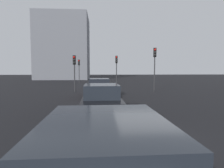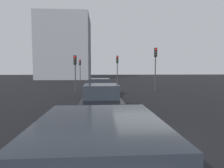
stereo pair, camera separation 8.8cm
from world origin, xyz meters
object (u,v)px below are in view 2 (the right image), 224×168
Objects in this scene: car_maroon_right_lead at (100,88)px; traffic_light_far_left at (75,66)px; traffic_light_near_left at (80,66)px; traffic_light_far_right at (156,60)px; traffic_light_near_right at (117,65)px; car_black_right_second at (101,101)px.

traffic_light_far_left is at bearing 35.86° from car_maroon_right_lead.
car_maroon_right_lead is 1.11× the size of traffic_light_near_left.
traffic_light_far_right is at bearing 40.30° from traffic_light_near_left.
traffic_light_far_left is (-12.07, -0.79, -0.15)m from traffic_light_near_left.
traffic_light_near_right is 0.89× the size of traffic_light_far_right.
traffic_light_near_right is at bearing -137.88° from traffic_light_far_right.
traffic_light_far_left is 0.82× the size of traffic_light_far_right.
car_black_right_second is 10.46m from traffic_light_far_left.
traffic_light_near_right is at bearing 40.25° from traffic_light_near_left.
car_maroon_right_lead is 6.70m from car_black_right_second.
traffic_light_near_right is 5.82m from traffic_light_far_right.
car_maroon_right_lead is at bearing -8.91° from traffic_light_near_right.
car_black_right_second is 1.08× the size of traffic_light_near_left.
traffic_light_near_right reaches higher than car_black_right_second.
traffic_light_near_right is at bearing -15.39° from car_maroon_right_lead.
traffic_light_far_right reaches higher than car_maroon_right_lead.
traffic_light_far_right is at bearing 90.96° from traffic_light_far_left.
traffic_light_far_left is at bearing -84.06° from traffic_light_far_right.
traffic_light_near_left is 12.09m from traffic_light_far_left.
car_maroon_right_lead is at bearing -53.51° from traffic_light_far_right.
car_black_right_second is 1.14× the size of traffic_light_far_left.
traffic_light_far_left is at bearing -38.02° from traffic_light_near_right.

